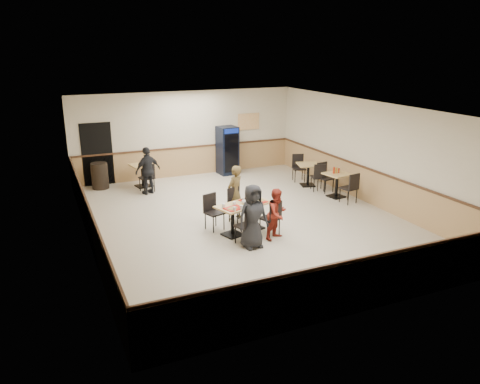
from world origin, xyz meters
name	(u,v)px	position (x,y,z in m)	size (l,w,h in m)	color
ground	(244,220)	(0.00, 0.00, 0.00)	(10.00, 10.00, 0.00)	beige
room_shell	(262,170)	(1.78, 2.55, 0.58)	(10.00, 10.00, 10.00)	silver
main_table	(243,213)	(-0.36, -0.76, 0.49)	(1.53, 1.07, 0.74)	black
main_chairs	(242,215)	(-0.41, -0.78, 0.47)	(1.65, 1.92, 0.94)	black
diner_woman_left	(253,216)	(-0.54, -1.70, 0.76)	(0.74, 0.48, 1.51)	black
diner_woman_right	(277,214)	(0.22, -1.46, 0.63)	(0.61, 0.48, 1.26)	maroon
diner_man_opposite	(235,193)	(-0.19, 0.18, 0.74)	(0.54, 0.36, 1.48)	brown
lone_diner	(148,171)	(-1.80, 3.34, 0.75)	(0.88, 0.37, 1.50)	black
tabletop_clutter	(246,203)	(-0.30, -0.78, 0.77)	(1.24, 0.89, 0.12)	red
side_table_near	(337,181)	(3.43, 0.68, 0.50)	(0.81, 0.81, 0.76)	black
side_table_near_chair_south	(349,187)	(3.43, 0.07, 0.48)	(0.44, 0.44, 0.96)	black
side_table_near_chair_north	(326,177)	(3.43, 1.28, 0.48)	(0.44, 0.44, 0.96)	black
side_table_far	(308,171)	(3.27, 2.09, 0.50)	(0.86, 0.86, 0.75)	black
side_table_far_chair_south	(318,176)	(3.27, 1.50, 0.47)	(0.44, 0.44, 0.95)	black
side_table_far_chair_north	(299,168)	(3.27, 2.69, 0.47)	(0.44, 0.44, 0.95)	black
condiment_caddy	(336,170)	(3.40, 0.73, 0.84)	(0.23, 0.06, 0.20)	#AC270C
back_table	(142,172)	(-1.80, 4.20, 0.50)	(0.83, 0.83, 0.76)	black
back_table_chair_lone	(147,177)	(-1.80, 3.60, 0.48)	(0.44, 0.44, 0.96)	black
pepsi_cooler	(228,150)	(1.40, 4.59, 0.87)	(0.71, 0.71, 1.73)	black
trash_bin	(100,176)	(-3.13, 4.55, 0.43)	(0.54, 0.54, 0.85)	black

